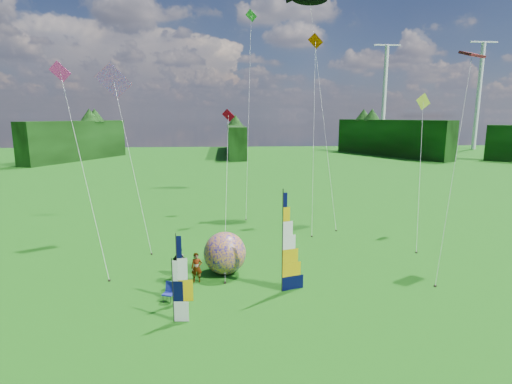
{
  "coord_description": "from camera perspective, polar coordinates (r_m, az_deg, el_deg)",
  "views": [
    {
      "loc": [
        -2.62,
        -17.33,
        9.58
      ],
      "look_at": [
        -1.0,
        4.0,
        5.5
      ],
      "focal_mm": 28.0,
      "sensor_mm": 36.0,
      "label": 1
    }
  ],
  "objects": [
    {
      "name": "ground",
      "position": [
        19.98,
        3.92,
        -17.89
      ],
      "size": [
        220.0,
        220.0,
        0.0
      ],
      "primitive_type": "plane",
      "color": "#216D12",
      "rests_on": "ground"
    },
    {
      "name": "treeline_ring",
      "position": [
        18.4,
        4.08,
        -6.89
      ],
      "size": [
        210.0,
        210.0,
        8.0
      ],
      "primitive_type": null,
      "color": "#1B5616",
      "rests_on": "ground"
    },
    {
      "name": "turbine_left",
      "position": [
        133.87,
        29.18,
        11.78
      ],
      "size": [
        8.0,
        1.2,
        30.0
      ],
      "primitive_type": null,
      "color": "silver",
      "rests_on": "ground"
    },
    {
      "name": "turbine_right",
      "position": [
        128.6,
        17.84,
        12.71
      ],
      "size": [
        8.0,
        1.2,
        30.0
      ],
      "primitive_type": null,
      "color": "silver",
      "rests_on": "ground"
    },
    {
      "name": "feather_banner_main",
      "position": [
        21.87,
        3.8,
        -7.31
      ],
      "size": [
        1.46,
        0.54,
        5.58
      ],
      "primitive_type": null,
      "rotation": [
        0.0,
        0.0,
        0.3
      ],
      "color": "black",
      "rests_on": "ground"
    },
    {
      "name": "side_banner_left",
      "position": [
        21.34,
        -11.22,
        -10.81
      ],
      "size": [
        1.0,
        0.18,
        3.6
      ],
      "primitive_type": null,
      "rotation": [
        0.0,
        0.0,
        0.08
      ],
      "color": "#D6AA04",
      "rests_on": "ground"
    },
    {
      "name": "side_banner_far",
      "position": [
        19.59,
        -11.79,
        -13.73
      ],
      "size": [
        0.91,
        0.18,
        3.04
      ],
      "primitive_type": null,
      "rotation": [
        0.0,
        0.0,
        -0.09
      ],
      "color": "white",
      "rests_on": "ground"
    },
    {
      "name": "bol_inflatable",
      "position": [
        24.85,
        -4.47,
        -8.69
      ],
      "size": [
        3.34,
        3.34,
        2.61
      ],
      "primitive_type": "sphere",
      "rotation": [
        0.0,
        0.0,
        0.35
      ],
      "color": "#0B058B",
      "rests_on": "ground"
    },
    {
      "name": "spectator_a",
      "position": [
        23.96,
        -8.47,
        -10.63
      ],
      "size": [
        0.67,
        0.47,
        1.75
      ],
      "primitive_type": "imported",
      "rotation": [
        0.0,
        0.0,
        0.08
      ],
      "color": "#66594C",
      "rests_on": "ground"
    },
    {
      "name": "spectator_b",
      "position": [
        24.85,
        -10.76,
        -9.84
      ],
      "size": [
        0.92,
        0.52,
        1.81
      ],
      "primitive_type": "imported",
      "rotation": [
        0.0,
        0.0,
        0.1
      ],
      "color": "#66594C",
      "rests_on": "ground"
    },
    {
      "name": "spectator_c",
      "position": [
        23.59,
        -10.89,
        -10.9
      ],
      "size": [
        0.49,
        1.22,
        1.87
      ],
      "primitive_type": "imported",
      "rotation": [
        0.0,
        0.0,
        1.6
      ],
      "color": "#66594C",
      "rests_on": "ground"
    },
    {
      "name": "spectator_d",
      "position": [
        26.43,
        -5.13,
        -8.6
      ],
      "size": [
        0.96,
        0.97,
        1.65
      ],
      "primitive_type": "imported",
      "rotation": [
        0.0,
        0.0,
        2.34
      ],
      "color": "#66594C",
      "rests_on": "ground"
    },
    {
      "name": "camp_chair",
      "position": [
        21.97,
        -12.38,
        -13.85
      ],
      "size": [
        0.75,
        0.75,
        1.03
      ],
      "primitive_type": null,
      "rotation": [
        0.0,
        0.0,
        -0.32
      ],
      "color": "navy",
      "rests_on": "ground"
    },
    {
      "name": "kite_whale",
      "position": [
        38.68,
        9.41,
        13.64
      ],
      "size": [
        5.9,
        15.26,
        23.18
      ],
      "primitive_type": null,
      "rotation": [
        0.0,
        0.0,
        -0.12
      ],
      "color": "black",
      "rests_on": "ground"
    },
    {
      "name": "kite_rainbow_delta",
      "position": [
        31.17,
        -17.48,
        6.11
      ],
      "size": [
        10.27,
        12.25,
        14.61
      ],
      "primitive_type": null,
      "rotation": [
        0.0,
        0.0,
        0.23
      ],
      "color": "red",
      "rests_on": "ground"
    },
    {
      "name": "kite_parafoil",
      "position": [
        27.37,
        26.73,
        5.82
      ],
      "size": [
        11.22,
        12.0,
        15.5
      ],
      "primitive_type": null,
      "rotation": [
        0.0,
        0.0,
        0.36
      ],
      "color": "#A31521",
      "rests_on": "ground"
    },
    {
      "name": "small_kite_red",
      "position": [
        33.16,
        -4.2,
        3.37
      ],
      "size": [
        4.85,
        10.24,
        10.62
      ],
      "primitive_type": null,
      "rotation": [
        0.0,
        0.0,
        -0.26
      ],
      "color": "#BC0017",
      "rests_on": "ground"
    },
    {
      "name": "small_kite_orange",
      "position": [
        35.51,
        8.28,
        9.5
      ],
      "size": [
        6.31,
        11.36,
        17.69
      ],
      "primitive_type": null,
      "rotation": [
        0.0,
        0.0,
        -0.22
      ],
      "color": "#D34100",
      "rests_on": "ground"
    },
    {
      "name": "small_kite_yellow",
      "position": [
        33.58,
        22.46,
        3.84
      ],
      "size": [
        7.8,
        10.79,
        11.98
      ],
      "primitive_type": null,
      "rotation": [
        0.0,
        0.0,
        0.23
      ],
      "color": "yellow",
      "rests_on": "ground"
    },
    {
      "name": "small_kite_pink",
      "position": [
        27.69,
        -23.6,
        4.3
      ],
      "size": [
        6.94,
        9.18,
        13.76
      ],
      "primitive_type": null,
      "rotation": [
        0.0,
        0.0,
        0.03
      ],
      "color": "#FA2A99",
      "rests_on": "ground"
    },
    {
      "name": "small_kite_green",
      "position": [
        40.82,
        -1.05,
        12.24
      ],
      "size": [
        6.87,
        11.76,
        21.22
      ],
      "primitive_type": null,
      "rotation": [
        0.0,
        0.0,
        -0.34
      ],
      "color": "green",
      "rests_on": "ground"
    }
  ]
}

